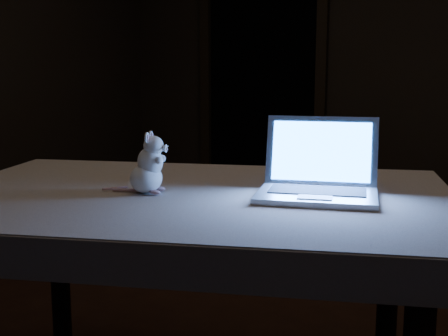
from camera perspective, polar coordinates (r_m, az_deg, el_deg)
The scene contains 6 objects.
back_wall at distance 4.41m, azimuth 17.13°, elevation 11.18°, with size 4.50×0.04×2.60m, color black.
doorway at distance 4.73m, azimuth 3.65°, elevation 8.61°, with size 1.06×0.36×2.13m, color black, non-canonical shape.
table at distance 1.92m, azimuth -2.89°, elevation -13.90°, with size 1.44×0.93×0.77m, color black, non-canonical shape.
tablecloth at distance 1.80m, azimuth -1.15°, elevation -3.96°, with size 1.55×1.03×0.10m, color #BCAB9C, non-canonical shape.
laptop at distance 1.71m, azimuth 8.91°, elevation 0.83°, with size 0.34×0.30×0.23m, color #B2B1B6, non-canonical shape.
plush_mouse at distance 1.79m, azimuth -7.45°, elevation 0.49°, with size 0.13×0.13×0.18m, color white, non-canonical shape.
Camera 1 is at (0.82, -1.83, 1.16)m, focal length 48.00 mm.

